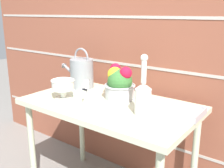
% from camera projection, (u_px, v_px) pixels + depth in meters
% --- Properties ---
extents(brick_wall, '(3.60, 0.08, 2.20)m').
position_uv_depth(brick_wall, '(144.00, 42.00, 1.96)').
color(brick_wall, brown).
rests_on(brick_wall, ground_plane).
extents(patio_table, '(1.14, 0.65, 0.74)m').
position_uv_depth(patio_table, '(109.00, 114.00, 1.74)').
color(patio_table, beige).
rests_on(patio_table, ground_plane).
extents(watering_can, '(0.32, 0.18, 0.31)m').
position_uv_depth(watering_can, '(82.00, 73.00, 2.04)').
color(watering_can, gray).
rests_on(watering_can, patio_table).
extents(crystal_pedestal_bowl, '(0.16, 0.16, 0.14)m').
position_uv_depth(crystal_pedestal_bowl, '(63.00, 86.00, 1.77)').
color(crystal_pedestal_bowl, silver).
rests_on(crystal_pedestal_bowl, patio_table).
extents(flower_planter, '(0.21, 0.21, 0.24)m').
position_uv_depth(flower_planter, '(120.00, 84.00, 1.78)').
color(flower_planter, '#ADADB2').
rests_on(flower_planter, patio_table).
extents(glass_decanter, '(0.10, 0.10, 0.35)m').
position_uv_depth(glass_decanter, '(143.00, 96.00, 1.49)').
color(glass_decanter, silver).
rests_on(glass_decanter, patio_table).
extents(figurine_vase, '(0.06, 0.06, 0.18)m').
position_uv_depth(figurine_vase, '(87.00, 96.00, 1.63)').
color(figurine_vase, white).
rests_on(figurine_vase, patio_table).
extents(wire_tray, '(0.30, 0.20, 0.04)m').
position_uv_depth(wire_tray, '(176.00, 111.00, 1.55)').
color(wire_tray, '#B7B7BC').
rests_on(wire_tray, patio_table).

